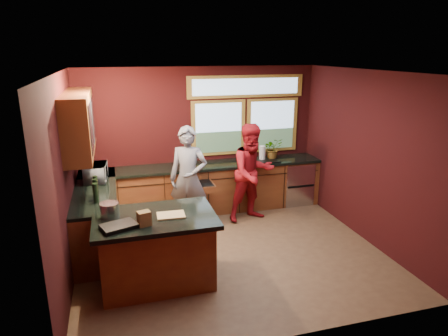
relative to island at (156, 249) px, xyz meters
name	(u,v)px	position (x,y,z in m)	size (l,w,h in m)	color
floor	(230,251)	(1.17, 0.52, -0.48)	(4.50, 4.50, 0.00)	brown
room_shell	(185,135)	(0.57, 0.85, 1.32)	(4.52, 4.02, 2.71)	black
back_counter	(215,187)	(1.36, 2.22, -0.01)	(4.50, 0.64, 0.93)	#582414
left_counter	(97,216)	(-0.78, 1.37, -0.01)	(0.64, 2.30, 0.93)	#582414
island	(156,249)	(0.00, 0.00, 0.00)	(1.55, 1.05, 0.95)	#582414
person_grey	(188,179)	(0.74, 1.57, 0.42)	(0.65, 0.43, 1.79)	slate
person_red	(252,173)	(1.90, 1.61, 0.41)	(0.86, 0.67, 1.77)	maroon
microwave	(96,173)	(-0.75, 1.74, 0.59)	(0.51, 0.34, 0.28)	#999999
potted_plant	(273,148)	(2.55, 2.27, 0.66)	(0.37, 0.32, 0.41)	#999999
paper_towel	(262,153)	(2.31, 2.22, 0.59)	(0.12, 0.12, 0.28)	silver
cutting_board	(171,215)	(0.20, -0.05, 0.48)	(0.35, 0.25, 0.02)	tan
stock_pot	(110,210)	(-0.55, 0.15, 0.56)	(0.24, 0.24, 0.18)	#A8A8AC
paper_bag	(144,219)	(-0.15, -0.25, 0.56)	(0.15, 0.12, 0.18)	brown
black_tray	(119,226)	(-0.45, -0.25, 0.49)	(0.40, 0.28, 0.05)	black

